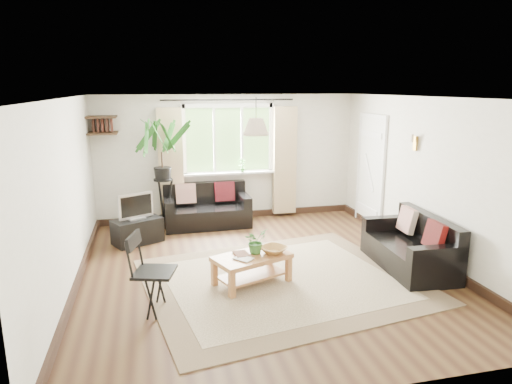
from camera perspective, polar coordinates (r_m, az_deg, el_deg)
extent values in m
plane|color=#321C10|center=(6.55, 0.81, -9.76)|extent=(5.50, 5.50, 0.00)
plane|color=white|center=(6.04, 0.88, 11.72)|extent=(5.50, 5.50, 0.00)
cube|color=beige|center=(8.83, -3.49, 4.30)|extent=(5.00, 0.02, 2.40)
cube|color=beige|center=(3.69, 11.36, -8.52)|extent=(5.00, 0.02, 2.40)
cube|color=beige|center=(6.10, -22.60, -0.66)|extent=(0.02, 5.50, 2.40)
cube|color=beige|center=(7.20, 20.54, 1.49)|extent=(0.02, 5.50, 2.40)
cube|color=beige|center=(6.22, 3.20, -10.99)|extent=(3.90, 3.49, 0.02)
cube|color=silver|center=(8.66, 14.10, 2.41)|extent=(0.06, 0.96, 2.06)
imported|color=#306628|center=(6.01, -0.06, -6.14)|extent=(0.39, 0.38, 0.33)
imported|color=#A47438|center=(6.05, 2.21, -7.23)|extent=(0.47, 0.47, 0.08)
imported|color=silver|center=(5.78, -2.10, -8.57)|extent=(0.28, 0.28, 0.02)
imported|color=#553122|center=(5.96, -2.68, -7.86)|extent=(0.21, 0.26, 0.02)
cube|color=black|center=(7.83, -14.61, -4.72)|extent=(0.88, 0.73, 0.41)
imported|color=#2D6023|center=(8.78, -1.73, 3.38)|extent=(0.14, 0.10, 0.27)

